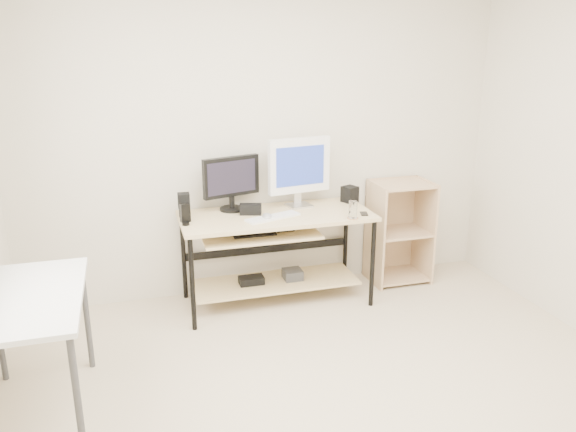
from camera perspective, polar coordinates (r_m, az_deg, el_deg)
The scene contains 16 objects.
room at distance 2.72m, azimuth 4.84°, elevation 1.82°, with size 4.01×4.01×2.62m.
desk at distance 4.46m, azimuth -1.52°, elevation -2.41°, with size 1.50×0.65×0.75m.
side_table at distance 3.35m, azimuth -25.14°, elevation -8.60°, with size 0.60×1.00×0.75m.
shelf_unit at distance 5.04m, azimuth 11.05°, elevation -1.44°, with size 0.50×0.40×0.90m.
black_monitor at distance 4.46m, azimuth -5.78°, elevation 3.66°, with size 0.47×0.20×0.43m.
white_imac at distance 4.52m, azimuth 1.16°, elevation 4.96°, with size 0.53×0.17×0.56m.
keyboard at distance 4.29m, azimuth -1.54°, elevation -0.13°, with size 0.44×0.12×0.02m, color white.
mouse at distance 4.28m, azimuth -2.13°, elevation -0.02°, with size 0.07×0.12×0.04m, color #AFAFB4.
center_speaker at distance 4.38m, azimuth -3.82°, elevation 0.69°, with size 0.17×0.07×0.08m, color black.
speaker_left at distance 4.39m, azimuth -10.53°, elevation 1.19°, with size 0.10×0.10×0.18m.
speaker_right at distance 4.74m, azimuth 6.28°, elevation 2.21°, with size 0.11×0.11×0.13m, color black.
audio_controller at distance 4.26m, azimuth -10.41°, elevation 0.34°, with size 0.07×0.04×0.14m, color black.
volume_puck at distance 4.20m, azimuth -10.34°, elevation -0.76°, with size 0.06×0.06×0.02m, color black.
smartphone at distance 4.43m, azimuth 7.73°, elevation 0.24°, with size 0.05×0.10×0.01m, color black.
coaster at distance 4.31m, azimuth 6.58°, elevation -0.21°, with size 0.08×0.08×0.01m, color #A8754C.
drinking_glass at distance 4.29m, azimuth 6.61°, elevation 0.66°, with size 0.07×0.07×0.13m, color white.
Camera 1 is at (-1.09, -2.40, 2.04)m, focal length 35.00 mm.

